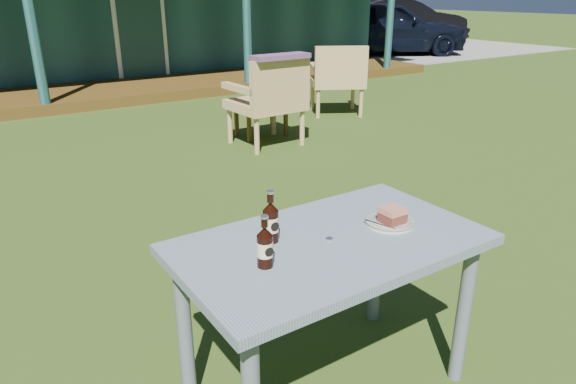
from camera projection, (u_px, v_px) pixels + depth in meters
ground at (182, 246)px, 3.49m from camera, size 80.00×80.00×0.00m
gravel_strip at (397, 49)px, 15.50m from camera, size 9.00×6.00×0.02m
car_near at (386, 27)px, 13.82m from camera, size 4.53×3.45×1.44m
car_far at (398, 21)px, 16.57m from camera, size 4.63×2.88×1.44m
cafe_table at (330, 262)px, 2.02m from camera, size 1.20×0.70×0.72m
plate at (390, 222)px, 2.12m from camera, size 0.20×0.20×0.01m
cake_slice at (393, 215)px, 2.09m from camera, size 0.09×0.09×0.06m
fork at (380, 225)px, 2.07m from camera, size 0.05×0.14×0.00m
cola_bottle_near at (271, 221)px, 1.94m from camera, size 0.06×0.06×0.21m
cola_bottle_far at (265, 246)px, 1.77m from camera, size 0.06×0.06×0.19m
bottle_cap at (329, 239)px, 1.98m from camera, size 0.03×0.03×0.01m
armchair_left at (270, 97)px, 5.57m from camera, size 0.75×0.70×0.97m
armchair_right at (338, 76)px, 7.03m from camera, size 0.93×0.92×0.95m
floral_throw at (280, 57)px, 5.26m from camera, size 0.66×0.23×0.05m
side_table at (261, 108)px, 6.02m from camera, size 0.60×0.40×0.40m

